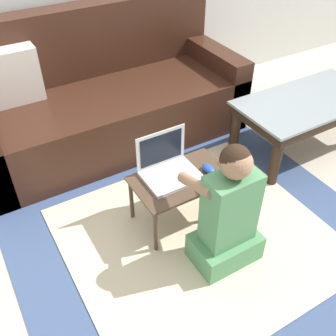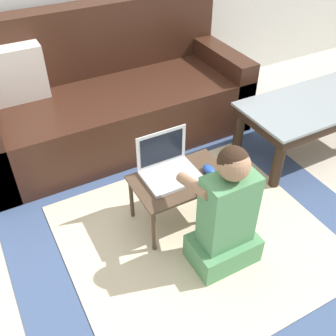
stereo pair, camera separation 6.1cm
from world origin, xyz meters
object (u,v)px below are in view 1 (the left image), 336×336
coffee_table (307,108)px  person_seated (228,215)px  laptop_desk (181,183)px  laptop (169,169)px  couch (105,100)px  computer_mouse (209,169)px

coffee_table → person_seated: size_ratio=1.36×
laptop_desk → laptop: laptop is taller
coffee_table → laptop: bearing=-174.7°
couch → computer_mouse: bearing=-80.5°
computer_mouse → laptop_desk: bearing=169.7°
coffee_table → computer_mouse: (-0.98, -0.20, -0.00)m
laptop_desk → laptop: 0.11m
laptop → person_seated: 0.44m
laptop_desk → laptop: (-0.05, 0.06, 0.08)m
couch → person_seated: bearing=-87.5°
computer_mouse → person_seated: 0.36m
laptop_desk → computer_mouse: computer_mouse is taller
laptop_desk → laptop: size_ratio=1.79×
computer_mouse → person_seated: bearing=-109.1°
laptop_desk → computer_mouse: 0.18m
couch → coffee_table: couch is taller
laptop_desk → person_seated: person_seated is taller
coffee_table → person_seated: bearing=-154.0°
coffee_table → laptop_desk: 1.16m
coffee_table → laptop_desk: (-1.14, -0.17, -0.06)m
laptop → person_seated: (0.09, -0.42, -0.03)m
couch → laptop_desk: 1.03m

